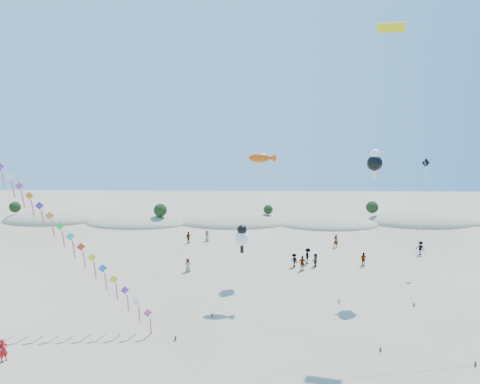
# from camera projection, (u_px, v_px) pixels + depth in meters

# --- Properties ---
(dune_ridge) EXTENTS (145.30, 11.49, 5.57)m
(dune_ridge) POSITION_uv_depth(u_px,v_px,m) (239.00, 222.00, 68.25)
(dune_ridge) COLOR gray
(dune_ridge) RESTS_ON ground
(kite_train) EXTENTS (21.91, 7.46, 18.11)m
(kite_train) POSITION_uv_depth(u_px,v_px,m) (41.00, 208.00, 32.99)
(kite_train) COLOR #3F2D1E
(kite_train) RESTS_ON ground
(fish_kite) EXTENTS (9.57, 12.26, 13.55)m
(fish_kite) POSITION_uv_depth(u_px,v_px,m) (263.00, 158.00, 38.58)
(fish_kite) COLOR #3F2D1E
(fish_kite) RESTS_ON ground
(cartoon_kite_low) EXTENTS (3.25, 8.31, 6.25)m
(cartoon_kite_low) POSITION_uv_depth(u_px,v_px,m) (242.00, 237.00, 40.75)
(cartoon_kite_low) COLOR #3F2D1E
(cartoon_kite_low) RESTS_ON ground
(cartoon_kite_high) EXTENTS (4.91, 4.79, 13.95)m
(cartoon_kite_high) POSITION_uv_depth(u_px,v_px,m) (375.00, 162.00, 38.82)
(cartoon_kite_high) COLOR #3F2D1E
(cartoon_kite_high) RESTS_ON ground
(parafoil_kite) EXTENTS (4.59, 11.07, 24.72)m
(parafoil_kite) POSITION_uv_depth(u_px,v_px,m) (393.00, 34.00, 33.63)
(parafoil_kite) COLOR #3F2D1E
(parafoil_kite) RESTS_ON ground
(dark_kite) EXTENTS (5.84, 11.82, 12.55)m
(dark_kite) POSITION_uv_depth(u_px,v_px,m) (423.00, 195.00, 43.13)
(dark_kite) COLOR #3F2D1E
(dark_kite) RESTS_ON ground
(flyer_foreground) EXTENTS (0.65, 0.70, 1.61)m
(flyer_foreground) POSITION_uv_depth(u_px,v_px,m) (3.00, 350.00, 27.57)
(flyer_foreground) COLOR red
(flyer_foreground) RESTS_ON ground
(beachgoers) EXTENTS (31.31, 12.89, 1.86)m
(beachgoers) POSITION_uv_depth(u_px,v_px,m) (305.00, 253.00, 48.97)
(beachgoers) COLOR slate
(beachgoers) RESTS_ON ground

